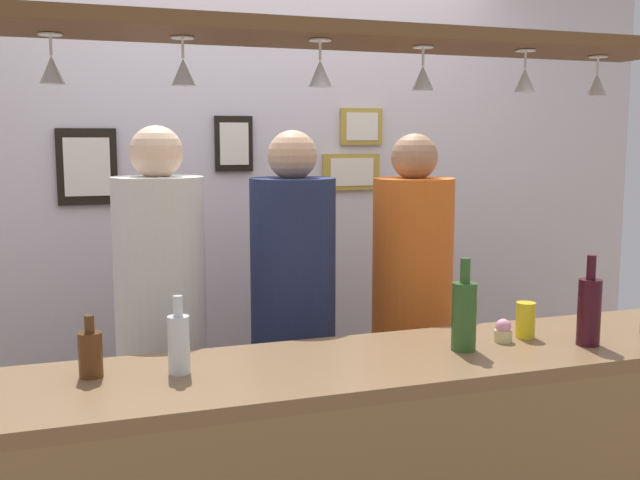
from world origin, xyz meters
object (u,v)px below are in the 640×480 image
Objects in this scene: person_left_white_patterned_shirt at (161,303)px; picture_frame_caricature at (87,167)px; cupcake at (503,331)px; bottle_beer_brown_stubby at (90,353)px; picture_frame_upper_small at (361,127)px; person_middle_navy_shirt at (293,296)px; picture_frame_lower_pair at (351,172)px; bottle_wine_dark_red at (589,310)px; picture_frame_crest at (234,144)px; bottle_champagne_green at (464,314)px; drink_can at (525,320)px; person_right_orange_shirt at (412,290)px; bottle_soda_clear at (179,342)px.

person_left_white_patterned_shirt is 0.87m from picture_frame_caricature.
cupcake is at bearing -47.19° from picture_frame_caricature.
picture_frame_upper_small is (1.36, 1.31, 0.67)m from bottle_beer_brown_stubby.
picture_frame_lower_pair is (0.51, 0.68, 0.46)m from person_middle_navy_shirt.
bottle_wine_dark_red is 1.15× the size of picture_frame_crest.
bottle_champagne_green is 0.29m from drink_can.
bottle_champagne_green is at bearing -166.18° from cupcake.
person_right_orange_shirt is 5.50× the size of bottle_wine_dark_red.
person_middle_navy_shirt is 7.55× the size of picture_frame_upper_small.
picture_frame_upper_small is (0.22, 1.42, 0.62)m from bottle_champagne_green.
drink_can is at bearing -62.34° from picture_frame_crest.
drink_can is (1.18, 0.01, -0.03)m from bottle_soda_clear.
person_right_orange_shirt is 21.16× the size of cupcake.
picture_frame_crest is at bearing 180.00° from picture_frame_lower_pair.
person_left_white_patterned_shirt reaches higher than picture_frame_caricature.
person_left_white_patterned_shirt is at bearing -180.00° from person_right_orange_shirt.
bottle_beer_brown_stubby is 2.31× the size of cupcake.
cupcake is at bearing -53.07° from person_middle_navy_shirt.
picture_frame_lower_pair is at bearing 33.21° from person_left_white_patterned_shirt.
picture_frame_upper_small is (0.57, 0.68, 0.69)m from person_middle_navy_shirt.
picture_frame_caricature is at bearing 135.31° from bottle_wine_dark_red.
bottle_wine_dark_red is at bearing -73.76° from person_right_orange_shirt.
bottle_champagne_green is at bearing -3.39° from bottle_soda_clear.
bottle_champagne_green is at bearing 168.95° from bottle_wine_dark_red.
picture_frame_upper_small is (1.12, 1.37, 0.65)m from bottle_soda_clear.
bottle_wine_dark_red is 0.88× the size of picture_frame_caricature.
bottle_soda_clear is at bearing -147.55° from person_right_orange_shirt.
person_left_white_patterned_shirt is at bearing -146.79° from picture_frame_lower_pair.
person_left_white_patterned_shirt reaches higher than drink_can.
bottle_wine_dark_red is (0.77, -0.82, 0.07)m from person_middle_navy_shirt.
bottle_soda_clear is at bearing -128.00° from picture_frame_lower_pair.
bottle_beer_brown_stubby is at bearing 168.14° from bottle_soda_clear.
bottle_soda_clear reaches higher than bottle_beer_brown_stubby.
drink_can is (-0.14, 0.15, -0.06)m from bottle_wine_dark_red.
person_right_orange_shirt is at bearing -27.96° from picture_frame_caricature.
person_left_white_patterned_shirt is at bearing 87.42° from bottle_soda_clear.
picture_frame_lower_pair is at bearing 90.44° from cupcake.
person_middle_navy_shirt reaches higher than bottle_beer_brown_stubby.
person_left_white_patterned_shirt is 1.26m from cupcake.
bottle_wine_dark_red is 1.64m from picture_frame_upper_small.
picture_frame_upper_small is at bearing 31.92° from person_left_white_patterned_shirt.
drink_can is 1.99m from picture_frame_caricature.
bottle_wine_dark_red is 0.29m from cupcake.
person_left_white_patterned_shirt is 4.93× the size of picture_frame_caricature.
person_left_white_patterned_shirt is 1.02× the size of person_right_orange_shirt.
bottle_beer_brown_stubby is 0.78× the size of bottle_soda_clear.
drink_can is (0.10, -0.68, 0.02)m from person_right_orange_shirt.
bottle_wine_dark_red is (1.32, -0.14, 0.03)m from bottle_soda_clear.
picture_frame_upper_small is at bearing 97.61° from bottle_wine_dark_red.
picture_frame_crest reaches higher than bottle_soda_clear.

